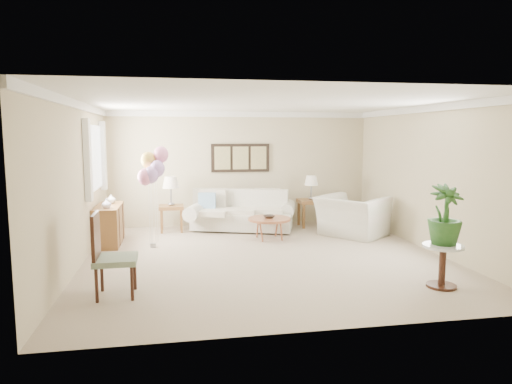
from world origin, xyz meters
TOP-DOWN VIEW (x-y plane):
  - ground_plane at (0.00, 0.00)m, footprint 6.00×6.00m
  - room_shell at (-0.11, 0.09)m, footprint 6.04×6.04m
  - wall_art_triptych at (0.00, 2.96)m, footprint 1.35×0.06m
  - sofa at (-0.05, 2.35)m, footprint 2.62×1.52m
  - end_table_left at (-1.59, 2.42)m, footprint 0.52×0.47m
  - end_table_right at (1.54, 2.43)m, footprint 0.57×0.52m
  - lamp_left at (-1.59, 2.42)m, footprint 0.35×0.35m
  - lamp_right at (1.54, 2.43)m, footprint 0.31×0.31m
  - coffee_table at (0.34, 1.33)m, footprint 0.85×0.85m
  - decor_bowl at (0.33, 1.31)m, footprint 0.25×0.25m
  - armchair at (2.09, 1.34)m, footprint 1.64×1.67m
  - side_table at (2.07, -1.94)m, footprint 0.55×0.55m
  - potted_plant at (2.09, -1.90)m, footprint 0.49×0.49m
  - accent_chair at (-2.35, -1.51)m, footprint 0.54×0.54m
  - credenza at (-2.76, 1.50)m, footprint 0.46×1.20m
  - vase_white at (-2.74, 1.15)m, footprint 0.20×0.20m
  - vase_sage at (-2.74, 1.78)m, footprint 0.19×0.19m
  - balloon_cluster at (-1.89, 1.05)m, footprint 0.55×0.49m

SIDE VIEW (x-z plane):
  - ground_plane at x=0.00m, z-range 0.00..0.00m
  - sofa at x=-0.05m, z-range -0.09..0.78m
  - credenza at x=-2.76m, z-range 0.00..0.74m
  - coffee_table at x=0.34m, z-range 0.18..0.61m
  - armchair at x=2.09m, z-range 0.00..0.82m
  - side_table at x=2.07m, z-range 0.15..0.74m
  - decor_bowl at x=0.33m, z-range 0.43..0.49m
  - end_table_left at x=-1.59m, z-range 0.19..0.76m
  - end_table_right at x=1.54m, z-range 0.21..0.83m
  - accent_chair at x=-2.35m, z-range 0.02..1.11m
  - vase_white at x=-2.74m, z-range 0.74..0.92m
  - vase_sage at x=-2.74m, z-range 0.74..0.92m
  - potted_plant at x=2.09m, z-range 0.59..1.41m
  - lamp_right at x=1.54m, z-range 0.76..1.31m
  - lamp_left at x=-1.59m, z-range 0.73..1.36m
  - balloon_cluster at x=-1.89m, z-range 0.55..2.42m
  - wall_art_triptych at x=0.00m, z-range 1.23..1.88m
  - room_shell at x=-0.11m, z-range 0.33..2.93m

